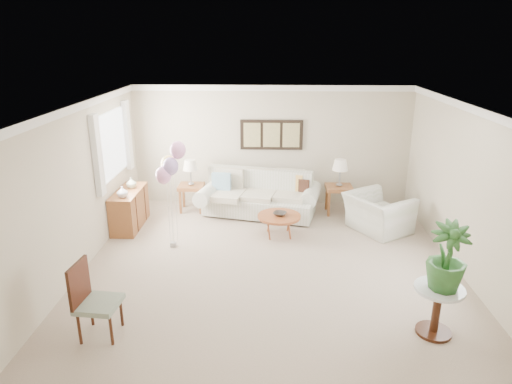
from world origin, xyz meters
TOP-DOWN VIEW (x-y plane):
  - ground_plane at (0.00, 0.00)m, footprint 6.00×6.00m
  - room_shell at (-0.11, 0.09)m, footprint 6.04×6.04m
  - wall_art_triptych at (0.00, 2.96)m, footprint 1.35×0.06m
  - sofa at (-0.24, 2.26)m, footprint 2.67×1.41m
  - end_table_left at (-1.69, 2.42)m, footprint 0.53×0.48m
  - end_table_right at (1.42, 2.37)m, footprint 0.55×0.50m
  - lamp_left at (-1.69, 2.42)m, footprint 0.31×0.31m
  - lamp_right at (1.42, 2.37)m, footprint 0.32×0.32m
  - coffee_table at (0.15, 1.16)m, footprint 0.81×0.81m
  - decor_bowl at (0.17, 1.16)m, footprint 0.31×0.31m
  - armchair at (2.05, 1.46)m, footprint 1.40×1.45m
  - side_table at (2.06, -1.78)m, footprint 0.60×0.60m
  - potted_plant at (2.09, -1.80)m, footprint 0.49×0.49m
  - accent_chair at (-2.18, -1.94)m, footprint 0.53×0.53m
  - credenza at (-2.76, 1.50)m, footprint 0.46×1.20m
  - vase_white at (-2.74, 1.13)m, footprint 0.25×0.25m
  - vase_sage at (-2.74, 1.69)m, footprint 0.25×0.25m
  - balloon_cluster at (-1.71, 0.63)m, footprint 0.51×0.44m

SIDE VIEW (x-z plane):
  - ground_plane at x=0.00m, z-range 0.00..0.00m
  - armchair at x=2.05m, z-range 0.00..0.72m
  - sofa at x=-0.24m, z-range -0.10..0.82m
  - credenza at x=-2.76m, z-range 0.00..0.74m
  - coffee_table at x=0.15m, z-range 0.17..0.58m
  - decor_bowl at x=0.17m, z-range 0.41..0.47m
  - end_table_left at x=-1.69m, z-range 0.19..0.77m
  - side_table at x=2.06m, z-range 0.17..0.82m
  - end_table_right at x=1.42m, z-range 0.20..0.80m
  - accent_chair at x=-2.18m, z-range 0.02..1.01m
  - vase_sage at x=-2.74m, z-range 0.74..0.94m
  - vase_white at x=-2.74m, z-range 0.74..0.95m
  - lamp_left at x=-1.69m, z-range 0.72..1.27m
  - lamp_right at x=1.42m, z-range 0.75..1.32m
  - potted_plant at x=2.09m, z-range 0.66..1.51m
  - balloon_cluster at x=-1.71m, z-range 0.56..2.46m
  - wall_art_triptych at x=0.00m, z-range 1.23..1.88m
  - room_shell at x=-0.11m, z-range 0.33..2.93m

